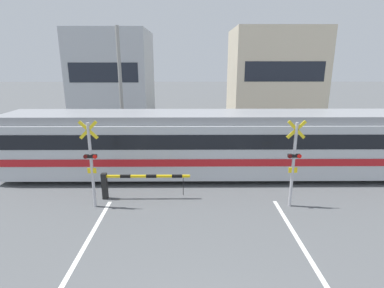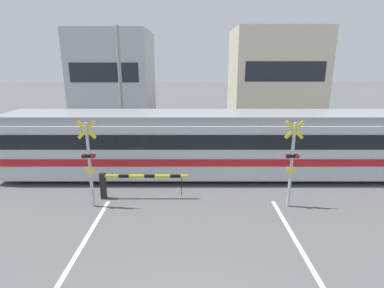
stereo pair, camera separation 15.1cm
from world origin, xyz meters
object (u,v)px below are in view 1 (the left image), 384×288
(commuter_train, at_px, (242,142))
(crossing_signal_right, at_px, (294,160))
(pedestrian, at_px, (168,127))
(crossing_barrier_far, at_px, (237,144))
(crossing_signal_left, at_px, (91,161))
(crossing_barrier_near, at_px, (126,181))

(commuter_train, relative_size, crossing_signal_right, 6.66)
(crossing_signal_right, bearing_deg, commuter_train, 111.95)
(crossing_signal_right, relative_size, pedestrian, 1.83)
(commuter_train, distance_m, crossing_barrier_far, 3.11)
(crossing_signal_left, distance_m, pedestrian, 9.64)
(crossing_signal_left, height_order, crossing_signal_right, same)
(commuter_train, xyz_separation_m, crossing_barrier_near, (-4.97, -2.54, -0.89))
(crossing_barrier_near, height_order, pedestrian, pedestrian)
(crossing_barrier_near, relative_size, pedestrian, 1.93)
(crossing_signal_right, height_order, pedestrian, crossing_signal_right)
(crossing_signal_left, height_order, pedestrian, crossing_signal_left)
(crossing_signal_left, relative_size, crossing_signal_right, 1.00)
(crossing_barrier_far, bearing_deg, crossing_barrier_near, -133.41)
(crossing_barrier_near, height_order, crossing_signal_left, crossing_signal_left)
(crossing_barrier_near, bearing_deg, crossing_barrier_far, 46.59)
(crossing_barrier_far, bearing_deg, commuter_train, -94.69)
(commuter_train, relative_size, crossing_barrier_far, 6.32)
(commuter_train, height_order, crossing_signal_left, crossing_signal_left)
(commuter_train, xyz_separation_m, crossing_signal_left, (-6.03, -3.23, 0.20))
(commuter_train, bearing_deg, crossing_barrier_near, -152.91)
(crossing_signal_right, bearing_deg, crossing_barrier_near, 173.76)
(pedestrian, bearing_deg, commuter_train, -57.36)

